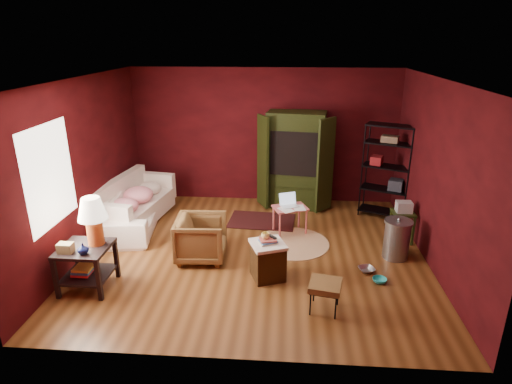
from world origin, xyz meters
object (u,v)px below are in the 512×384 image
sofa (132,201)px  tv_armoire (295,158)px  armchair (201,236)px  hamper (268,260)px  side_table (89,235)px  laptop_desk (290,210)px  wire_shelving (388,167)px

sofa → tv_armoire: tv_armoire is taller
armchair → hamper: size_ratio=1.19×
side_table → laptop_desk: bearing=35.3°
wire_shelving → armchair: bearing=-125.3°
tv_armoire → wire_shelving: tv_armoire is taller
laptop_desk → wire_shelving: (1.86, 0.90, 0.56)m
side_table → wire_shelving: wire_shelving is taller
side_table → hamper: 2.54m
hamper → wire_shelving: (2.18, 2.49, 0.71)m
side_table → tv_armoire: 4.39m
sofa → armchair: 2.00m
wire_shelving → sofa: bearing=-147.9°
armchair → side_table: 1.69m
sofa → tv_armoire: 3.33m
sofa → side_table: size_ratio=1.74×
sofa → armchair: (1.56, -1.25, -0.06)m
armchair → wire_shelving: (3.27, 1.98, 0.62)m
sofa → side_table: bearing=177.5°
side_table → hamper: bearing=9.0°
side_table → tv_armoire: tv_armoire is taller
armchair → tv_armoire: (1.50, 2.41, 0.64)m
wire_shelving → laptop_desk: bearing=-130.6°
side_table → tv_armoire: size_ratio=0.67×
hamper → sofa: bearing=146.4°
side_table → tv_armoire: (2.88, 3.31, 0.23)m
armchair → tv_armoire: size_ratio=0.39×
laptop_desk → tv_armoire: bearing=64.3°
side_table → hamper: (2.46, 0.39, -0.50)m
armchair → laptop_desk: armchair is taller
sofa → hamper: 3.18m
armchair → wire_shelving: bearing=-61.7°
armchair → sofa: bearing=48.4°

